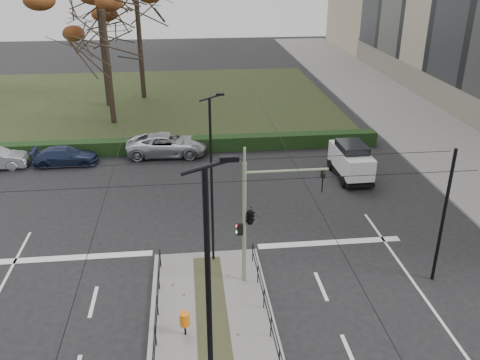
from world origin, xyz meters
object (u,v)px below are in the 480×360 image
(litter_bin, at_px, (185,320))
(parked_car_fourth, at_px, (167,145))
(streetlamp_median_far, at_px, (212,181))
(bare_tree_near, at_px, (103,19))
(parked_car_third, at_px, (66,156))
(rust_tree, at_px, (98,3))
(white_van, at_px, (351,160))
(streetlamp_median_near, at_px, (211,333))
(traffic_light, at_px, (252,214))

(litter_bin, distance_m, parked_car_fourth, 18.52)
(streetlamp_median_far, relative_size, bare_tree_near, 0.65)
(parked_car_third, distance_m, rust_tree, 16.22)
(white_van, bearing_deg, parked_car_third, 167.22)
(streetlamp_median_near, bearing_deg, traffic_light, 75.95)
(white_van, bearing_deg, parked_car_fourth, 155.92)
(litter_bin, bearing_deg, bare_tree_near, 101.95)
(litter_bin, bearing_deg, parked_car_third, 113.58)
(litter_bin, distance_m, bare_tree_near, 27.71)
(streetlamp_median_far, bearing_deg, rust_tree, 106.58)
(parked_car_third, relative_size, white_van, 1.02)
(streetlamp_median_far, height_order, bare_tree_near, bare_tree_near)
(parked_car_third, height_order, rust_tree, rust_tree)
(traffic_light, xyz_separation_m, bare_tree_near, (-8.36, 22.98, 5.01))
(traffic_light, bearing_deg, parked_car_fourth, 104.05)
(traffic_light, bearing_deg, rust_tree, 108.37)
(litter_bin, xyz_separation_m, streetlamp_median_far, (1.34, 4.87, 3.23))
(traffic_light, bearing_deg, white_van, 53.77)
(traffic_light, distance_m, streetlamp_median_near, 8.83)
(litter_bin, distance_m, rust_tree, 33.04)
(white_van, bearing_deg, rust_tree, 133.32)
(white_van, distance_m, rust_tree, 25.86)
(parked_car_fourth, bearing_deg, streetlamp_median_near, -173.44)
(parked_car_third, bearing_deg, parked_car_fourth, -82.43)
(streetlamp_median_near, relative_size, parked_car_third, 2.16)
(litter_bin, height_order, bare_tree_near, bare_tree_near)
(parked_car_third, bearing_deg, streetlamp_median_near, -160.92)
(streetlamp_median_far, distance_m, parked_car_fourth, 14.21)
(streetlamp_median_far, height_order, parked_car_third, streetlamp_median_far)
(traffic_light, relative_size, parked_car_fourth, 0.98)
(streetlamp_median_far, xyz_separation_m, parked_car_fourth, (-2.36, 13.63, -3.27))
(litter_bin, bearing_deg, white_van, 52.27)
(streetlamp_median_near, distance_m, white_van, 21.38)
(streetlamp_median_far, height_order, parked_car_fourth, streetlamp_median_far)
(rust_tree, bearing_deg, parked_car_third, -94.53)
(streetlamp_median_far, distance_m, bare_tree_near, 22.72)
(litter_bin, bearing_deg, rust_tree, 101.78)
(rust_tree, xyz_separation_m, bare_tree_near, (1.01, -5.24, -0.70))
(bare_tree_near, bearing_deg, rust_tree, 100.95)
(parked_car_third, relative_size, bare_tree_near, 0.36)
(rust_tree, bearing_deg, white_van, -46.68)
(streetlamp_median_near, distance_m, streetlamp_median_far, 10.24)
(streetlamp_median_near, bearing_deg, rust_tree, 101.20)
(bare_tree_near, bearing_deg, white_van, -38.61)
(litter_bin, xyz_separation_m, bare_tree_near, (-5.52, 26.10, 7.47))
(parked_car_third, bearing_deg, traffic_light, -144.97)
(streetlamp_median_near, height_order, parked_car_fourth, streetlamp_median_near)
(litter_bin, xyz_separation_m, parked_car_third, (-7.64, 17.49, -0.21))
(traffic_light, height_order, white_van, traffic_light)
(parked_car_fourth, relative_size, bare_tree_near, 0.47)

